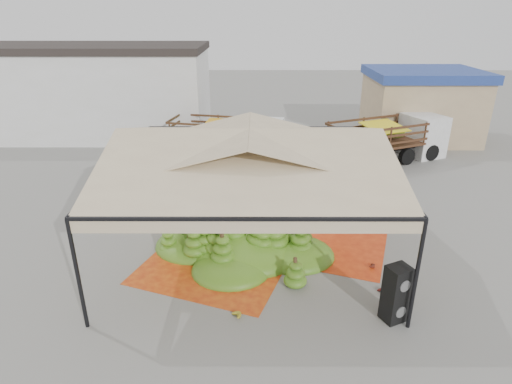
{
  "coord_description": "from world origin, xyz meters",
  "views": [
    {
      "loc": [
        0.24,
        -12.49,
        7.29
      ],
      "look_at": [
        0.2,
        1.5,
        1.3
      ],
      "focal_mm": 30.0,
      "sensor_mm": 36.0,
      "label": 1
    }
  ],
  "objects_px": {
    "speaker_stack": "(396,294)",
    "banana_heap": "(247,234)",
    "truck_left": "(231,133)",
    "truck_right": "(392,135)",
    "vendor": "(299,186)"
  },
  "relations": [
    {
      "from": "speaker_stack",
      "to": "banana_heap",
      "type": "bearing_deg",
      "value": 114.2
    },
    {
      "from": "speaker_stack",
      "to": "truck_right",
      "type": "xyz_separation_m",
      "value": [
        3.52,
        12.63,
        0.56
      ]
    },
    {
      "from": "banana_heap",
      "to": "vendor",
      "type": "height_order",
      "value": "vendor"
    },
    {
      "from": "speaker_stack",
      "to": "truck_right",
      "type": "bearing_deg",
      "value": 49.54
    },
    {
      "from": "banana_heap",
      "to": "vendor",
      "type": "xyz_separation_m",
      "value": [
        2.02,
        3.74,
        0.13
      ]
    },
    {
      "from": "vendor",
      "to": "banana_heap",
      "type": "bearing_deg",
      "value": 81.77
    },
    {
      "from": "banana_heap",
      "to": "truck_right",
      "type": "distance_m",
      "value": 11.88
    },
    {
      "from": "speaker_stack",
      "to": "vendor",
      "type": "relative_size",
      "value": 0.99
    },
    {
      "from": "truck_right",
      "to": "vendor",
      "type": "bearing_deg",
      "value": -157.13
    },
    {
      "from": "vendor",
      "to": "truck_right",
      "type": "xyz_separation_m",
      "value": [
        5.3,
        5.6,
        0.55
      ]
    },
    {
      "from": "vendor",
      "to": "truck_left",
      "type": "bearing_deg",
      "value": -43.39
    },
    {
      "from": "truck_left",
      "to": "truck_right",
      "type": "height_order",
      "value": "truck_right"
    },
    {
      "from": "banana_heap",
      "to": "speaker_stack",
      "type": "height_order",
      "value": "speaker_stack"
    },
    {
      "from": "speaker_stack",
      "to": "vendor",
      "type": "bearing_deg",
      "value": 79.31
    },
    {
      "from": "banana_heap",
      "to": "truck_left",
      "type": "relative_size",
      "value": 0.99
    }
  ]
}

